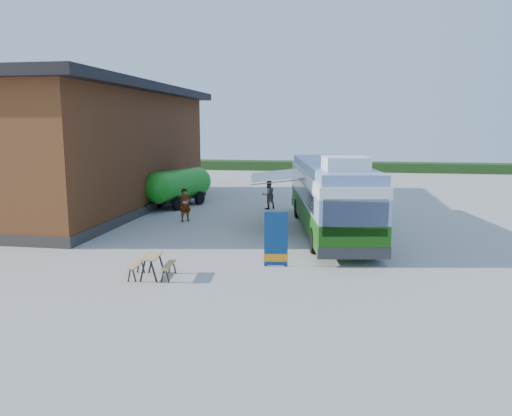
% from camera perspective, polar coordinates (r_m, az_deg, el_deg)
% --- Properties ---
extents(ground, '(100.00, 100.00, 0.00)m').
position_cam_1_polar(ground, '(19.86, -3.93, -5.46)').
color(ground, '#BCB7AD').
rests_on(ground, ground).
extents(barn, '(9.60, 21.20, 7.50)m').
position_cam_1_polar(barn, '(32.38, -18.18, 6.33)').
color(barn, brown).
rests_on(barn, ground).
extents(hedge, '(40.00, 3.00, 1.00)m').
position_cam_1_polar(hedge, '(56.94, 13.10, 4.61)').
color(hedge, '#264419').
rests_on(hedge, ground).
extents(bus, '(4.77, 12.86, 3.87)m').
position_cam_1_polar(bus, '(24.14, 8.41, 1.62)').
color(bus, '#266410').
rests_on(bus, ground).
extents(awning, '(3.25, 4.53, 0.52)m').
position_cam_1_polar(awning, '(24.36, 2.91, 4.09)').
color(awning, white).
rests_on(awning, ground).
extents(banner, '(0.87, 0.28, 2.02)m').
position_cam_1_polar(banner, '(18.17, 2.29, -4.17)').
color(banner, navy).
rests_on(banner, ground).
extents(picnic_table, '(1.48, 1.35, 0.78)m').
position_cam_1_polar(picnic_table, '(17.26, -11.78, -5.95)').
color(picnic_table, tan).
rests_on(picnic_table, ground).
extents(person_a, '(0.77, 0.73, 1.77)m').
position_cam_1_polar(person_a, '(26.87, -8.09, 0.34)').
color(person_a, '#999999').
rests_on(person_a, ground).
extents(person_b, '(1.08, 1.05, 1.75)m').
position_cam_1_polar(person_b, '(30.54, 1.42, 1.52)').
color(person_b, '#999999').
rests_on(person_b, ground).
extents(slurry_tanker, '(3.07, 6.14, 2.34)m').
position_cam_1_polar(slurry_tanker, '(31.73, -8.83, 2.57)').
color(slurry_tanker, '#1A8F1A').
rests_on(slurry_tanker, ground).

